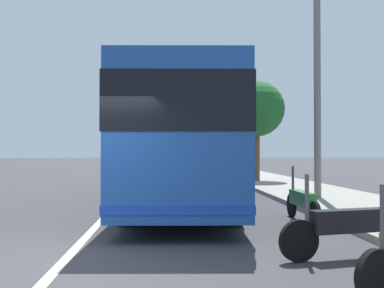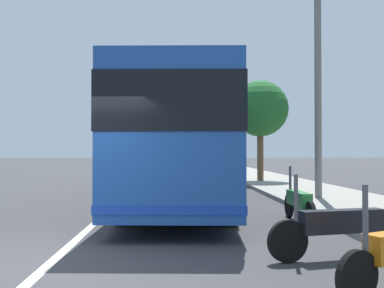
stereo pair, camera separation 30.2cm
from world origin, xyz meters
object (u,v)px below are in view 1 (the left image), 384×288
(motorcycle_mid_row, at_px, (351,226))
(car_behind_bus, at_px, (171,160))
(utility_pole, at_px, (317,63))
(car_oncoming, at_px, (137,160))
(coach_bus, at_px, (183,140))
(motorcycle_far_end, at_px, (302,202))
(roadside_tree_mid_block, at_px, (257,109))

(motorcycle_mid_row, distance_m, car_behind_bus, 37.26)
(car_behind_bus, xyz_separation_m, utility_pole, (-29.83, -4.22, 3.68))
(car_oncoming, bearing_deg, car_behind_bus, 27.25)
(coach_bus, bearing_deg, car_behind_bus, 3.04)
(coach_bus, xyz_separation_m, motorcycle_far_end, (-3.82, -2.51, -1.49))
(motorcycle_mid_row, distance_m, motorcycle_far_end, 3.37)
(motorcycle_mid_row, height_order, roadside_tree_mid_block, roadside_tree_mid_block)
(motorcycle_far_end, height_order, car_oncoming, car_oncoming)
(motorcycle_far_end, xyz_separation_m, car_oncoming, (40.23, 6.13, 0.25))
(coach_bus, distance_m, car_oncoming, 36.61)
(utility_pole, bearing_deg, car_oncoming, 12.29)
(coach_bus, xyz_separation_m, motorcycle_mid_row, (-7.17, -2.20, -1.47))
(car_behind_bus, bearing_deg, utility_pole, -174.81)
(coach_bus, xyz_separation_m, utility_pole, (0.20, -4.27, 2.47))
(motorcycle_far_end, relative_size, car_behind_bus, 0.47)
(roadside_tree_mid_block, bearing_deg, car_oncoming, 15.29)
(car_oncoming, relative_size, car_behind_bus, 0.95)
(car_oncoming, xyz_separation_m, utility_pole, (-36.22, -7.89, 3.70))
(car_behind_bus, bearing_deg, coach_bus, 177.04)
(motorcycle_mid_row, bearing_deg, car_behind_bus, -99.59)
(coach_bus, bearing_deg, utility_pole, -84.23)
(coach_bus, height_order, car_oncoming, coach_bus)
(car_oncoming, distance_m, utility_pole, 37.25)
(car_oncoming, relative_size, roadside_tree_mid_block, 0.88)
(utility_pole, bearing_deg, car_behind_bus, 8.04)
(motorcycle_far_end, height_order, roadside_tree_mid_block, roadside_tree_mid_block)
(coach_bus, relative_size, car_oncoming, 2.78)
(car_behind_bus, xyz_separation_m, roadside_tree_mid_block, (-21.61, -3.98, 2.98))
(motorcycle_far_end, xyz_separation_m, roadside_tree_mid_block, (12.24, -1.52, 3.25))
(coach_bus, distance_m, car_behind_bus, 30.05)
(car_behind_bus, relative_size, roadside_tree_mid_block, 0.93)
(motorcycle_mid_row, relative_size, utility_pole, 0.26)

